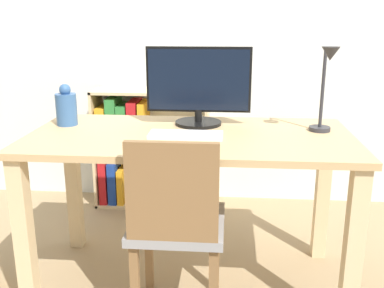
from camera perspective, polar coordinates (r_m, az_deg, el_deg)
name	(u,v)px	position (r m, az deg, el deg)	size (l,w,h in m)	color
ground_plane	(190,281)	(2.39, -0.21, -16.99)	(10.00, 10.00, 0.00)	#997F5B
wall_back	(205,16)	(3.14, 1.65, 15.98)	(8.00, 0.05, 2.60)	silver
desk	(190,161)	(2.11, -0.23, -2.20)	(1.49, 0.75, 0.78)	tan
monitor	(199,85)	(2.22, 0.83, 7.55)	(0.51, 0.23, 0.38)	black
keyboard	(186,135)	(2.02, -0.79, 1.15)	(0.33, 0.14, 0.02)	silver
vase	(66,108)	(2.31, -15.67, 4.48)	(0.10, 0.10, 0.21)	#33598C
desk_lamp	(326,81)	(2.11, 16.65, 7.63)	(0.10, 0.19, 0.40)	#2D2D33
chair	(176,222)	(1.91, -2.03, -9.89)	(0.40, 0.40, 0.85)	gray
bookshelf	(132,145)	(3.16, -7.63, -0.07)	(0.78, 0.28, 0.82)	#D8BC8C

